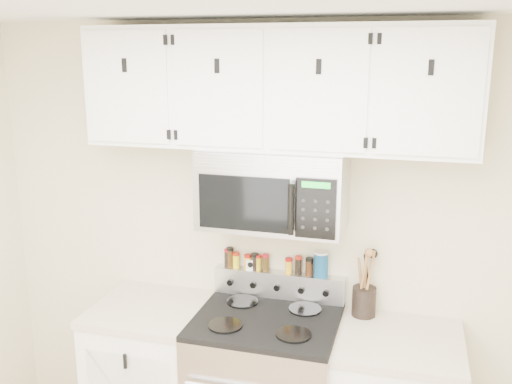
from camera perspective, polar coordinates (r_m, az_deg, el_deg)
back_wall at (r=3.28m, az=2.49°, el=-5.35°), size 3.50×0.01×2.50m
base_cabinet_left at (r=3.58m, az=-10.16°, el=-17.79°), size 0.64×0.62×0.92m
microwave at (r=3.00m, az=1.74°, el=0.36°), size 0.76×0.44×0.42m
upper_cabinets at (r=2.94m, az=1.93°, el=10.37°), size 2.00×0.35×0.62m
utensil_crock at (r=3.22m, az=10.75°, el=-10.48°), size 0.13×0.13×0.38m
kitchen_timer at (r=3.33m, az=-0.47°, el=-7.23°), size 0.06×0.05×0.06m
salt_canister at (r=3.23m, az=6.51°, el=-7.18°), size 0.08×0.08×0.15m
spice_jar_0 at (r=3.36m, az=-2.86°, el=-6.59°), size 0.04×0.04×0.11m
spice_jar_1 at (r=3.36m, az=-2.62°, el=-6.53°), size 0.04×0.04×0.12m
spice_jar_2 at (r=3.35m, az=-2.00°, el=-6.81°), size 0.04×0.04×0.09m
spice_jar_3 at (r=3.33m, az=-0.86°, el=-6.97°), size 0.04×0.04×0.09m
spice_jar_4 at (r=3.32m, az=-0.14°, el=-6.97°), size 0.05×0.05×0.10m
spice_jar_5 at (r=3.31m, az=0.22°, el=-7.05°), size 0.04×0.04×0.09m
spice_jar_6 at (r=3.30m, az=0.97°, el=-7.05°), size 0.04×0.04×0.10m
spice_jar_7 at (r=3.27m, az=3.29°, el=-7.35°), size 0.04×0.04×0.09m
spice_jar_8 at (r=3.26m, az=4.25°, el=-7.30°), size 0.04×0.04×0.11m
spice_jar_9 at (r=3.25m, az=5.33°, el=-7.43°), size 0.04×0.04×0.10m
spice_jar_10 at (r=3.25m, az=5.36°, el=-7.56°), size 0.04×0.04×0.09m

